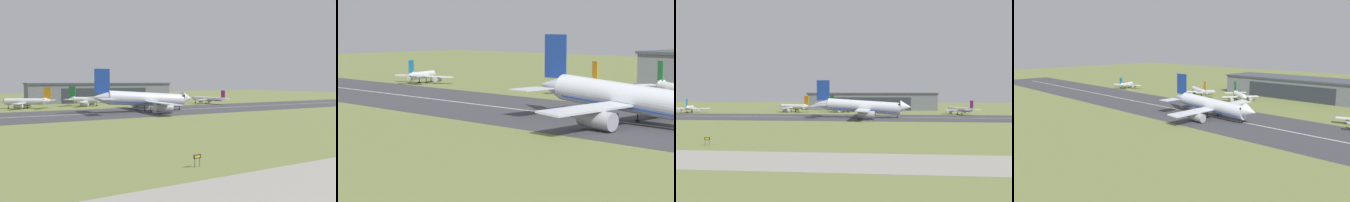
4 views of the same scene
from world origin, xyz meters
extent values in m
plane|color=olive|center=(0.00, 63.26, 0.00)|extent=(629.26, 629.26, 0.00)
cube|color=#3D3D42|center=(0.00, 126.51, 0.03)|extent=(389.26, 41.78, 0.06)
cube|color=silver|center=(0.00, 126.51, 0.07)|extent=(350.33, 0.70, 0.01)
cube|color=gray|center=(0.00, 27.65, 0.03)|extent=(291.94, 15.68, 0.05)
cube|color=slate|center=(27.73, 202.66, 5.37)|extent=(85.60, 25.51, 10.73)
cube|color=#424751|center=(27.73, 202.66, 11.18)|extent=(86.60, 26.51, 0.90)
cube|color=#2D333D|center=(27.73, 189.85, 4.29)|extent=(51.36, 0.12, 8.59)
cylinder|color=silver|center=(24.96, 125.80, 5.17)|extent=(33.83, 6.34, 7.62)
cone|color=silver|center=(44.18, 125.37, 5.17)|extent=(5.48, 5.70, 5.88)
cone|color=silver|center=(4.91, 126.25, 6.18)|extent=(7.10, 5.18, 5.42)
cube|color=black|center=(41.42, 125.43, 6.29)|extent=(1.23, 4.77, 0.51)
cube|color=navy|center=(24.96, 125.80, 3.64)|extent=(30.15, 5.97, 2.05)
cube|color=silver|center=(25.33, 112.21, 4.19)|extent=(5.92, 21.70, 0.73)
cylinder|color=#A8A8B2|center=(26.45, 113.91, 2.21)|extent=(7.53, 3.63, 3.90)
cube|color=silver|center=(25.94, 139.36, 4.19)|extent=(5.92, 21.70, 0.73)
cylinder|color=#A8A8B2|center=(26.98, 137.61, 2.21)|extent=(7.53, 3.63, 3.90)
cube|color=navy|center=(5.91, 126.23, 12.70)|extent=(6.08, 0.42, 9.49)
cube|color=silver|center=(5.35, 119.18, 6.01)|extent=(5.50, 8.65, 0.24)
cube|color=silver|center=(5.67, 133.30, 6.01)|extent=(5.50, 8.65, 0.24)
cylinder|color=black|center=(40.47, 125.45, 1.19)|extent=(0.24, 0.24, 2.38)
cylinder|color=black|center=(40.47, 125.45, 0.22)|extent=(0.84, 0.84, 0.44)
cylinder|color=black|center=(25.06, 122.45, 1.19)|extent=(0.24, 0.24, 2.38)
cylinder|color=black|center=(25.06, 122.45, 0.22)|extent=(0.84, 0.84, 0.44)
cylinder|color=black|center=(25.21, 129.14, 1.19)|extent=(0.24, 0.24, 2.38)
cylinder|color=black|center=(25.21, 129.14, 0.22)|extent=(0.84, 0.84, 0.44)
cylinder|color=silver|center=(75.32, 153.89, 2.72)|extent=(8.30, 18.84, 2.23)
cone|color=silver|center=(71.90, 163.90, 2.72)|extent=(2.76, 2.62, 2.23)
cone|color=silver|center=(78.84, 143.56, 3.13)|extent=(2.77, 3.18, 2.01)
cube|color=black|center=(72.26, 162.85, 3.17)|extent=(2.15, 1.65, 0.44)
cube|color=#991E7A|center=(75.32, 153.89, 2.11)|extent=(7.57, 17.00, 0.20)
cube|color=silver|center=(79.74, 155.80, 2.33)|extent=(7.90, 5.09, 0.40)
cylinder|color=#A8A8B2|center=(79.00, 156.15, 1.39)|extent=(2.25, 3.19, 1.38)
cube|color=silver|center=(70.65, 152.70, 2.33)|extent=(7.90, 5.09, 0.40)
cylinder|color=#A8A8B2|center=(71.02, 153.43, 1.39)|extent=(2.25, 3.19, 1.38)
cube|color=#991E7A|center=(78.71, 143.94, 5.74)|extent=(1.05, 2.39, 3.79)
cube|color=silver|center=(81.52, 144.47, 3.06)|extent=(3.92, 3.11, 0.24)
cube|color=silver|center=(76.17, 142.65, 3.06)|extent=(3.92, 3.11, 0.24)
cylinder|color=black|center=(72.61, 161.81, 0.80)|extent=(0.24, 0.24, 1.61)
cylinder|color=black|center=(72.61, 161.81, 0.22)|extent=(0.84, 0.84, 0.44)
cylinder|color=black|center=(76.62, 154.21, 0.80)|extent=(0.24, 0.24, 1.61)
cylinder|color=black|center=(76.62, 154.21, 0.22)|extent=(0.84, 0.84, 0.44)
cylinder|color=black|center=(74.09, 153.34, 0.80)|extent=(0.24, 0.24, 1.61)
cylinder|color=black|center=(74.09, 153.34, 0.22)|extent=(0.84, 0.84, 0.44)
cylinder|color=silver|center=(-18.58, 165.79, 3.24)|extent=(17.38, 11.07, 2.96)
cone|color=silver|center=(-27.76, 170.63, 3.24)|extent=(3.74, 3.86, 2.96)
cone|color=silver|center=(-9.01, 160.73, 3.77)|extent=(4.39, 4.02, 2.67)
cube|color=black|center=(-26.46, 169.95, 3.83)|extent=(2.15, 2.74, 0.44)
cube|color=orange|center=(-18.58, 165.79, 2.42)|extent=(15.71, 10.10, 0.20)
cube|color=silver|center=(-16.19, 171.08, 2.72)|extent=(6.61, 8.98, 0.40)
cylinder|color=#A8A8B2|center=(-17.03, 170.74, 1.55)|extent=(4.26, 3.42, 1.84)
cube|color=silver|center=(-21.60, 160.83, 2.72)|extent=(6.61, 8.98, 0.40)
cylinder|color=#A8A8B2|center=(-21.80, 161.72, 1.55)|extent=(4.26, 3.42, 1.84)
cube|color=orange|center=(-9.48, 160.98, 7.23)|extent=(2.98, 1.75, 5.04)
cube|color=silver|center=(-7.37, 164.11, 3.68)|extent=(4.61, 5.33, 0.24)
cube|color=silver|center=(-10.88, 157.48, 3.68)|extent=(4.61, 5.33, 0.24)
cylinder|color=black|center=(-25.52, 169.45, 0.88)|extent=(0.24, 0.24, 1.75)
cylinder|color=black|center=(-25.52, 169.45, 0.22)|extent=(0.84, 0.84, 0.44)
cylinder|color=black|center=(-17.63, 167.29, 0.88)|extent=(0.24, 0.24, 1.75)
cylinder|color=black|center=(-17.63, 167.29, 0.22)|extent=(0.84, 0.84, 0.44)
cylinder|color=black|center=(-19.29, 164.15, 0.88)|extent=(0.24, 0.24, 1.75)
cylinder|color=black|center=(-19.29, 164.15, 0.22)|extent=(0.84, 0.84, 0.44)
cylinder|color=white|center=(10.40, 167.46, 3.07)|extent=(12.21, 9.93, 3.14)
cone|color=white|center=(16.75, 162.96, 3.07)|extent=(4.12, 4.19, 3.14)
cone|color=white|center=(3.67, 172.24, 3.63)|extent=(4.70, 4.48, 2.82)
cube|color=black|center=(15.48, 163.86, 3.69)|extent=(2.44, 2.81, 0.44)
cube|color=#1E7238|center=(10.40, 167.46, 2.20)|extent=(11.08, 9.07, 0.20)
cube|color=white|center=(7.13, 162.41, 2.52)|extent=(7.04, 8.59, 0.40)
cylinder|color=#A8A8B2|center=(7.92, 162.72, 1.30)|extent=(4.45, 3.95, 1.94)
cube|color=white|center=(14.09, 172.22, 2.52)|extent=(7.04, 8.59, 0.40)
cylinder|color=#A8A8B2|center=(14.06, 171.37, 1.30)|extent=(4.45, 3.95, 1.94)
cube|color=#1E7238|center=(4.13, 171.91, 7.30)|extent=(2.95, 2.20, 5.33)
cube|color=white|center=(1.51, 168.91, 3.54)|extent=(5.21, 5.64, 0.24)
cube|color=white|center=(6.10, 175.38, 3.54)|extent=(5.21, 5.64, 0.24)
cylinder|color=black|center=(14.62, 164.47, 0.75)|extent=(0.24, 0.24, 1.50)
cylinder|color=black|center=(14.62, 164.47, 0.22)|extent=(0.84, 0.84, 0.44)
cylinder|color=black|center=(9.11, 166.07, 0.75)|extent=(0.24, 0.24, 1.50)
cylinder|color=black|center=(9.11, 166.07, 0.22)|extent=(0.84, 0.84, 0.44)
cylinder|color=black|center=(11.29, 169.14, 0.75)|extent=(0.24, 0.24, 1.50)
cylinder|color=black|center=(11.29, 169.14, 0.22)|extent=(0.84, 0.84, 0.44)
cylinder|color=#4C4C51|center=(-6.28, 41.40, 0.64)|extent=(0.10, 0.10, 1.27)
cylinder|color=#4C4C51|center=(-5.41, 41.40, 0.64)|extent=(0.10, 0.10, 1.27)
cube|color=black|center=(-5.84, 41.40, 1.55)|extent=(1.24, 0.12, 0.56)
cube|color=yellow|center=(-5.84, 41.33, 1.55)|extent=(0.94, 0.02, 0.33)
camera|label=1|loc=(-32.15, 1.74, 12.56)|focal=35.00mm
camera|label=2|loc=(98.00, 17.81, 19.08)|focal=70.00mm
camera|label=3|loc=(30.43, -25.98, 11.42)|focal=35.00mm
camera|label=4|loc=(112.64, 17.81, 31.30)|focal=35.00mm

